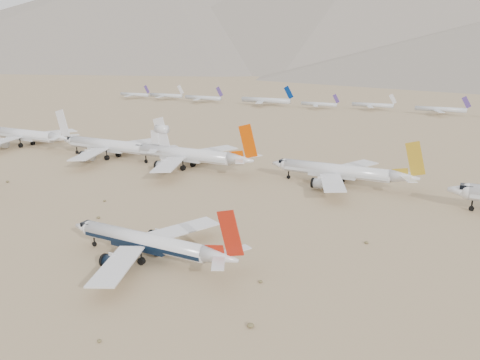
# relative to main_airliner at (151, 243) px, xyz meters

# --- Properties ---
(ground) EXTENTS (7000.00, 7000.00, 0.00)m
(ground) POSITION_rel_main_airliner_xyz_m (0.80, 0.25, -4.06)
(ground) COLOR #81694B
(ground) RESTS_ON ground
(main_airliner) EXTENTS (41.84, 40.86, 14.76)m
(main_airliner) POSITION_rel_main_airliner_xyz_m (0.00, 0.00, 0.00)
(main_airliner) COLOR silver
(main_airliner) RESTS_ON ground
(row2_gold_tail) EXTENTS (48.81, 47.74, 17.38)m
(row2_gold_tail) POSITION_rel_main_airliner_xyz_m (19.45, 77.61, 0.80)
(row2_gold_tail) COLOR silver
(row2_gold_tail) RESTS_ON ground
(row2_orange_tail) EXTENTS (54.27, 53.09, 19.36)m
(row2_orange_tail) POSITION_rel_main_airliner_xyz_m (-39.41, 73.58, 1.37)
(row2_orange_tail) COLOR silver
(row2_orange_tail) RESTS_ON ground
(row2_white_trijet) EXTENTS (54.95, 53.70, 19.47)m
(row2_white_trijet) POSITION_rel_main_airliner_xyz_m (-77.38, 73.71, 1.58)
(row2_white_trijet) COLOR silver
(row2_white_trijet) RESTS_ON ground
(row2_white_twin) EXTENTS (53.87, 52.72, 19.25)m
(row2_white_twin) POSITION_rel_main_airliner_xyz_m (-134.07, 75.19, 1.36)
(row2_white_twin) COLOR silver
(row2_white_twin) RESTS_ON ground
(distant_storage_row) EXTENTS (617.91, 56.09, 15.33)m
(distant_storage_row) POSITION_rel_main_airliner_xyz_m (43.39, 298.33, 0.30)
(distant_storage_row) COLOR silver
(distant_storage_row) RESTS_ON ground
(desert_scrub) EXTENTS (270.98, 121.67, 0.67)m
(desert_scrub) POSITION_rel_main_airliner_xyz_m (6.37, -24.58, -3.77)
(desert_scrub) COLOR brown
(desert_scrub) RESTS_ON ground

